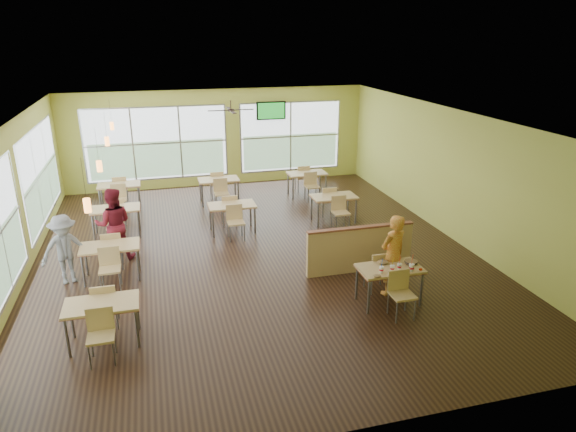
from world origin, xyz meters
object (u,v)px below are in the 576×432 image
at_px(main_table, 390,273).
at_px(half_wall_divider, 360,249).
at_px(food_basket, 411,262).
at_px(man_plaid, 393,255).

relative_size(main_table, half_wall_divider, 0.63).
height_order(main_table, half_wall_divider, half_wall_divider).
bearing_deg(food_basket, half_wall_divider, 108.35).
height_order(main_table, man_plaid, man_plaid).
bearing_deg(food_basket, main_table, -173.95).
bearing_deg(man_plaid, food_basket, 110.95).
relative_size(half_wall_divider, food_basket, 9.19).
bearing_deg(half_wall_divider, food_basket, -71.65).
distance_m(half_wall_divider, man_plaid, 1.17).
bearing_deg(half_wall_divider, main_table, -90.00).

